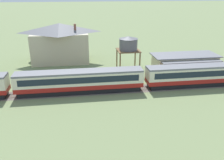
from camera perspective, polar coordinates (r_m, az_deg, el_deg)
name	(u,v)px	position (r m, az deg, el deg)	size (l,w,h in m)	color
ground_plane	(183,85)	(47.18, 16.82, -1.10)	(600.00, 600.00, 0.00)	#707F51
passenger_train	(82,80)	(41.57, -7.34, -0.11)	(114.44, 3.11, 3.96)	#AD1E19
railway_track	(101,91)	(42.57, -2.55, -2.61)	(177.19, 3.60, 0.04)	#665B51
station_building	(184,62)	(54.93, 17.01, 4.07)	(14.44, 7.29, 3.64)	beige
station_house_grey_roof	(60,42)	(60.35, -12.31, 8.93)	(14.49, 9.57, 9.37)	#BCB293
water_tower	(128,44)	(51.24, 3.96, 8.60)	(4.74, 4.74, 7.71)	brown
yard_tree_0	(35,40)	(63.95, -18.02, 9.06)	(3.12, 3.12, 6.42)	#4C3823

